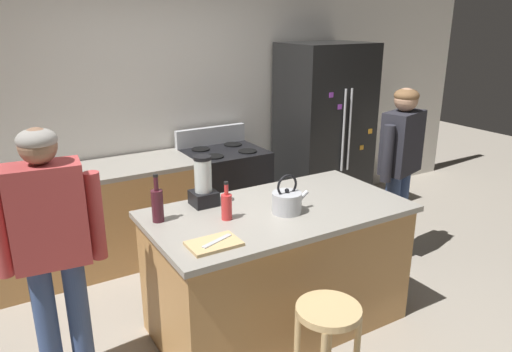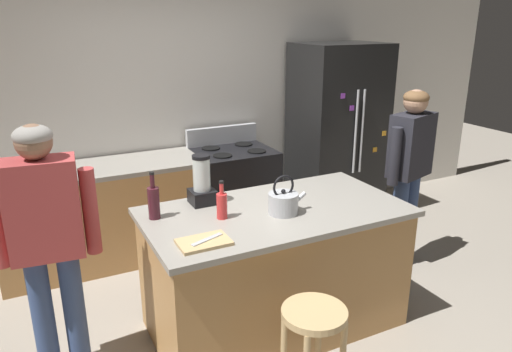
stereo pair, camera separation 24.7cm
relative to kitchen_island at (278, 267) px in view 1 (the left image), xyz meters
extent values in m
plane|color=#9E9384|center=(0.00, 0.00, -0.46)|extent=(14.00, 14.00, 0.00)
cube|color=silver|center=(0.00, 1.95, 0.89)|extent=(8.00, 0.10, 2.70)
cube|color=#B7844C|center=(0.00, 0.00, -0.02)|extent=(1.73, 0.90, 0.87)
cube|color=gray|center=(0.00, 0.00, 0.43)|extent=(1.79, 0.96, 0.04)
cube|color=#B7844C|center=(-0.80, 1.55, -0.02)|extent=(2.00, 0.64, 0.87)
cube|color=gray|center=(-0.80, 1.55, 0.43)|extent=(2.00, 0.64, 0.04)
cube|color=black|center=(1.58, 1.50, 0.49)|extent=(0.90, 0.70, 1.90)
cylinder|color=#B7BABF|center=(1.54, 1.13, 0.59)|extent=(0.02, 0.02, 0.85)
cylinder|color=#B7BABF|center=(1.62, 1.13, 0.59)|extent=(0.02, 0.02, 0.85)
cube|color=purple|center=(1.49, 1.15, 0.84)|extent=(0.05, 0.01, 0.05)
cube|color=orange|center=(1.82, 1.15, 0.37)|extent=(0.05, 0.01, 0.05)
cube|color=purple|center=(1.37, 1.15, 0.97)|extent=(0.05, 0.01, 0.05)
cube|color=orange|center=(1.93, 1.15, 0.53)|extent=(0.05, 0.01, 0.05)
cube|color=black|center=(0.36, 1.52, 0.00)|extent=(0.76, 0.64, 0.91)
cube|color=black|center=(0.36, 1.20, -0.05)|extent=(0.60, 0.01, 0.24)
cube|color=#B7BABF|center=(0.36, 1.81, 0.54)|extent=(0.76, 0.06, 0.18)
cylinder|color=black|center=(0.18, 1.37, 0.46)|extent=(0.18, 0.18, 0.01)
cylinder|color=black|center=(0.54, 1.37, 0.46)|extent=(0.18, 0.18, 0.01)
cylinder|color=black|center=(0.18, 1.67, 0.46)|extent=(0.18, 0.18, 0.01)
cylinder|color=black|center=(0.54, 1.67, 0.46)|extent=(0.18, 0.18, 0.01)
cylinder|color=#384C7A|center=(-1.52, 0.16, -0.05)|extent=(0.14, 0.14, 0.82)
cylinder|color=#384C7A|center=(-1.34, 0.14, -0.05)|extent=(0.14, 0.14, 0.82)
cube|color=#B23F3F|center=(-1.43, 0.15, 0.66)|extent=(0.42, 0.26, 0.59)
cylinder|color=#B23F3F|center=(-1.18, 0.13, 0.61)|extent=(0.10, 0.10, 0.53)
sphere|color=#8C664C|center=(-1.43, 0.15, 1.05)|extent=(0.22, 0.22, 0.20)
ellipsoid|color=gray|center=(-1.43, 0.15, 1.09)|extent=(0.23, 0.23, 0.12)
cylinder|color=#384C7A|center=(1.55, 0.30, -0.03)|extent=(0.16, 0.16, 0.85)
cylinder|color=#384C7A|center=(1.37, 0.25, -0.03)|extent=(0.16, 0.16, 0.85)
cube|color=#26262D|center=(1.46, 0.28, 0.67)|extent=(0.45, 0.33, 0.54)
cylinder|color=#26262D|center=(1.70, 0.35, 0.62)|extent=(0.11, 0.11, 0.48)
cylinder|color=#26262D|center=(1.22, 0.21, 0.62)|extent=(0.11, 0.11, 0.48)
sphere|color=tan|center=(1.46, 0.28, 1.04)|extent=(0.25, 0.25, 0.20)
ellipsoid|color=brown|center=(1.46, 0.28, 1.07)|extent=(0.26, 0.26, 0.12)
cylinder|color=tan|center=(-0.21, -0.82, 0.18)|extent=(0.36, 0.36, 0.04)
cylinder|color=tan|center=(-0.09, -0.70, -0.15)|extent=(0.04, 0.04, 0.62)
cube|color=black|center=(-0.41, 0.33, 0.50)|extent=(0.17, 0.17, 0.10)
cylinder|color=silver|center=(-0.41, 0.33, 0.67)|extent=(0.12, 0.12, 0.23)
cylinder|color=black|center=(-0.41, 0.33, 0.79)|extent=(0.12, 0.12, 0.02)
cylinder|color=red|center=(-0.39, 0.02, 0.54)|extent=(0.07, 0.07, 0.17)
cylinder|color=red|center=(-0.39, 0.02, 0.66)|extent=(0.03, 0.03, 0.07)
cylinder|color=black|center=(-0.39, 0.02, 0.70)|extent=(0.03, 0.03, 0.02)
cylinder|color=#471923|center=(-0.78, 0.22, 0.56)|extent=(0.08, 0.08, 0.21)
cylinder|color=#471923|center=(-0.78, 0.22, 0.71)|extent=(0.03, 0.03, 0.09)
cylinder|color=black|center=(-0.78, 0.22, 0.76)|extent=(0.03, 0.03, 0.02)
cylinder|color=#B7BABF|center=(0.01, -0.08, 0.52)|extent=(0.20, 0.20, 0.14)
sphere|color=black|center=(0.01, -0.08, 0.61)|extent=(0.03, 0.03, 0.03)
cylinder|color=#B7BABF|center=(0.14, -0.08, 0.54)|extent=(0.09, 0.03, 0.08)
torus|color=black|center=(0.01, -0.08, 0.64)|extent=(0.16, 0.02, 0.16)
cube|color=tan|center=(-0.62, -0.27, 0.46)|extent=(0.30, 0.20, 0.02)
cube|color=#B7BABF|center=(-0.60, -0.27, 0.47)|extent=(0.22, 0.10, 0.01)
camera|label=1|loc=(-1.70, -2.55, 1.70)|focal=33.88mm
camera|label=2|loc=(-1.49, -2.67, 1.70)|focal=33.88mm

